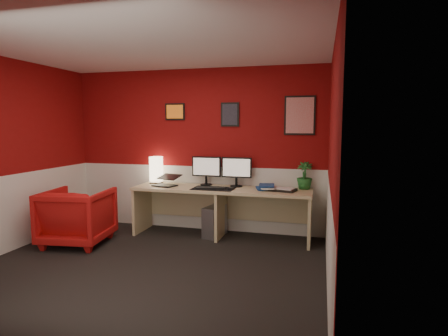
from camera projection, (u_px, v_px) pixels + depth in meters
ground at (147, 269)px, 4.25m from camera, size 4.00×3.50×0.01m
ceiling at (141, 44)px, 3.97m from camera, size 4.00×3.50×0.01m
wall_back at (196, 150)px, 5.79m from camera, size 4.00×0.01×2.50m
wall_front at (21, 185)px, 2.43m from camera, size 4.00×0.01×2.50m
wall_right at (331, 166)px, 3.60m from camera, size 0.01×3.50×2.50m
wainscot_back at (196, 198)px, 5.87m from camera, size 4.00×0.01×1.00m
wainscot_front at (28, 294)px, 2.52m from camera, size 4.00×0.01×1.00m
wainscot_left at (2, 216)px, 4.70m from camera, size 0.01×3.50×1.00m
wainscot_right at (328, 240)px, 3.69m from camera, size 0.01×3.50×1.00m
desk at (221, 213)px, 5.43m from camera, size 2.60×0.65×0.73m
shoji_lamp at (156, 171)px, 5.84m from camera, size 0.16×0.16×0.40m
laptop at (165, 179)px, 5.55m from camera, size 0.38×0.31×0.22m
monitor_left at (206, 166)px, 5.63m from camera, size 0.45×0.06×0.58m
monitor_right at (236, 167)px, 5.49m from camera, size 0.45×0.06×0.58m
desk_mat at (213, 188)px, 5.34m from camera, size 0.60×0.38×0.01m
keyboard at (211, 188)px, 5.33m from camera, size 0.44×0.20×0.02m
mouse at (231, 188)px, 5.24m from camera, size 0.08×0.11×0.03m
book_bottom at (256, 188)px, 5.28m from camera, size 0.28×0.34×0.03m
book_middle at (262, 187)px, 5.22m from camera, size 0.21×0.28×0.02m
book_top at (259, 185)px, 5.23m from camera, size 0.25×0.32×0.03m
zen_tray at (283, 190)px, 5.16m from camera, size 0.40×0.32×0.03m
potted_plant at (305, 176)px, 5.28m from camera, size 0.23×0.23×0.39m
pc_tower at (215, 221)px, 5.50m from camera, size 0.29×0.48×0.45m
armchair at (78, 216)px, 5.12m from camera, size 0.93×0.95×0.77m
art_left at (175, 112)px, 5.79m from camera, size 0.32×0.02×0.26m
art_center at (230, 115)px, 5.57m from camera, size 0.28×0.02×0.36m
art_right at (300, 115)px, 5.31m from camera, size 0.44×0.02×0.56m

